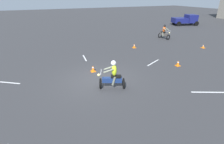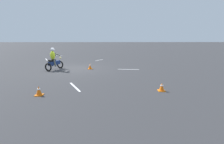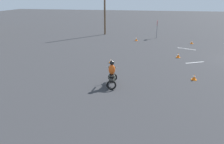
{
  "view_description": "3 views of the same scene",
  "coord_description": "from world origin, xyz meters",
  "px_view_note": "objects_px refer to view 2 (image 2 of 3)",
  "views": [
    {
      "loc": [
        9.23,
        -3.15,
        4.87
      ],
      "look_at": [
        1.3,
        0.35,
        1.0
      ],
      "focal_mm": 28.0,
      "sensor_mm": 36.0,
      "label": 1
    },
    {
      "loc": [
        -2.83,
        13.39,
        2.51
      ],
      "look_at": [
        -2.96,
        5.62,
        0.9
      ],
      "focal_mm": 28.0,
      "sensor_mm": 36.0,
      "label": 2
    },
    {
      "loc": [
        -19.66,
        8.52,
        5.43
      ],
      "look_at": [
        -7.22,
        10.89,
        0.9
      ],
      "focal_mm": 35.0,
      "sensor_mm": 36.0,
      "label": 3
    }
  ],
  "objects_px": {
    "traffic_cone_mid_center": "(90,66)",
    "traffic_cone_mid_left": "(39,91)",
    "motorcycle_rider_foreground": "(54,60)",
    "traffic_cone_near_right": "(162,87)"
  },
  "relations": [
    {
      "from": "traffic_cone_mid_center",
      "to": "traffic_cone_mid_left",
      "type": "bearing_deg",
      "value": 75.78
    },
    {
      "from": "motorcycle_rider_foreground",
      "to": "traffic_cone_mid_left",
      "type": "distance_m",
      "value": 5.93
    },
    {
      "from": "traffic_cone_mid_center",
      "to": "traffic_cone_mid_left",
      "type": "relative_size",
      "value": 1.07
    },
    {
      "from": "traffic_cone_mid_center",
      "to": "traffic_cone_mid_left",
      "type": "distance_m",
      "value": 6.28
    },
    {
      "from": "motorcycle_rider_foreground",
      "to": "traffic_cone_mid_left",
      "type": "xyz_separation_m",
      "value": [
        -1.12,
        5.8,
        -0.53
      ]
    },
    {
      "from": "motorcycle_rider_foreground",
      "to": "traffic_cone_near_right",
      "type": "xyz_separation_m",
      "value": [
        -6.57,
        5.27,
        -0.54
      ]
    },
    {
      "from": "motorcycle_rider_foreground",
      "to": "traffic_cone_mid_center",
      "type": "bearing_deg",
      "value": 29.69
    },
    {
      "from": "motorcycle_rider_foreground",
      "to": "traffic_cone_mid_center",
      "type": "distance_m",
      "value": 2.73
    },
    {
      "from": "traffic_cone_near_right",
      "to": "traffic_cone_mid_left",
      "type": "height_order",
      "value": "traffic_cone_mid_left"
    },
    {
      "from": "traffic_cone_near_right",
      "to": "motorcycle_rider_foreground",
      "type": "bearing_deg",
      "value": -38.73
    }
  ]
}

